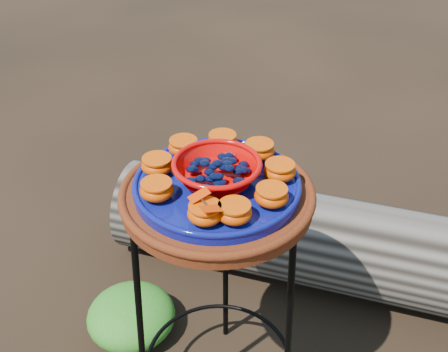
# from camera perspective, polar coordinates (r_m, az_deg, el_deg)

# --- Properties ---
(plant_stand) EXTENTS (0.44, 0.44, 0.70)m
(plant_stand) POSITION_cam_1_polar(r_m,az_deg,el_deg) (1.49, -0.60, -13.54)
(plant_stand) COLOR black
(plant_stand) RESTS_ON ground
(terracotta_saucer) EXTENTS (0.42, 0.42, 0.03)m
(terracotta_saucer) POSITION_cam_1_polar(r_m,az_deg,el_deg) (1.24, -0.71, -2.15)
(terracotta_saucer) COLOR #401309
(terracotta_saucer) RESTS_ON plant_stand
(cobalt_plate) EXTENTS (0.36, 0.36, 0.02)m
(cobalt_plate) POSITION_cam_1_polar(r_m,az_deg,el_deg) (1.22, -0.72, -1.05)
(cobalt_plate) COLOR #000F4F
(cobalt_plate) RESTS_ON terracotta_saucer
(red_bowl) EXTENTS (0.18, 0.18, 0.05)m
(red_bowl) POSITION_cam_1_polar(r_m,az_deg,el_deg) (1.20, -0.73, 0.40)
(red_bowl) COLOR #C90604
(red_bowl) RESTS_ON cobalt_plate
(glass_gems) EXTENTS (0.14, 0.14, 0.02)m
(glass_gems) POSITION_cam_1_polar(r_m,az_deg,el_deg) (1.18, -0.74, 1.90)
(glass_gems) COLOR black
(glass_gems) RESTS_ON red_bowl
(orange_half_0) EXTENTS (0.07, 0.07, 0.04)m
(orange_half_0) POSITION_cam_1_polar(r_m,az_deg,el_deg) (1.10, -1.92, -3.82)
(orange_half_0) COLOR #C23F00
(orange_half_0) RESTS_ON cobalt_plate
(orange_half_1) EXTENTS (0.07, 0.07, 0.04)m
(orange_half_1) POSITION_cam_1_polar(r_m,az_deg,el_deg) (1.10, 1.06, -3.72)
(orange_half_1) COLOR #C23F00
(orange_half_1) RESTS_ON cobalt_plate
(orange_half_2) EXTENTS (0.07, 0.07, 0.04)m
(orange_half_2) POSITION_cam_1_polar(r_m,az_deg,el_deg) (1.15, 4.84, -2.04)
(orange_half_2) COLOR #C23F00
(orange_half_2) RESTS_ON cobalt_plate
(orange_half_3) EXTENTS (0.07, 0.07, 0.04)m
(orange_half_3) POSITION_cam_1_polar(r_m,az_deg,el_deg) (1.22, 5.67, 0.49)
(orange_half_3) COLOR #C23F00
(orange_half_3) RESTS_ON cobalt_plate
(orange_half_4) EXTENTS (0.07, 0.07, 0.04)m
(orange_half_4) POSITION_cam_1_polar(r_m,az_deg,el_deg) (1.29, 3.61, 2.60)
(orange_half_4) COLOR #C23F00
(orange_half_4) RESTS_ON cobalt_plate
(orange_half_5) EXTENTS (0.07, 0.07, 0.04)m
(orange_half_5) POSITION_cam_1_polar(r_m,az_deg,el_deg) (1.32, -0.16, 3.51)
(orange_half_5) COLOR #C23F00
(orange_half_5) RESTS_ON cobalt_plate
(orange_half_6) EXTENTS (0.07, 0.07, 0.04)m
(orange_half_6) POSITION_cam_1_polar(r_m,az_deg,el_deg) (1.30, -4.13, 2.95)
(orange_half_6) COLOR #C23F00
(orange_half_6) RESTS_ON cobalt_plate
(orange_half_7) EXTENTS (0.07, 0.07, 0.04)m
(orange_half_7) POSITION_cam_1_polar(r_m,az_deg,el_deg) (1.24, -6.80, 1.09)
(orange_half_7) COLOR #C23F00
(orange_half_7) RESTS_ON cobalt_plate
(orange_half_8) EXTENTS (0.07, 0.07, 0.04)m
(orange_half_8) POSITION_cam_1_polar(r_m,az_deg,el_deg) (1.17, -6.84, -1.44)
(orange_half_8) COLOR #C23F00
(orange_half_8) RESTS_ON cobalt_plate
(butterfly) EXTENTS (0.10, 0.10, 0.02)m
(butterfly) POSITION_cam_1_polar(r_m,az_deg,el_deg) (1.08, -1.95, -2.68)
(butterfly) COLOR red
(butterfly) RESTS_ON orange_half_0
(driftwood_log) EXTENTS (1.81, 0.82, 0.33)m
(driftwood_log) POSITION_cam_1_polar(r_m,az_deg,el_deg) (1.99, 13.91, -7.24)
(driftwood_log) COLOR black
(driftwood_log) RESTS_ON ground
(foliage_left) EXTENTS (0.28, 0.28, 0.14)m
(foliage_left) POSITION_cam_1_polar(r_m,az_deg,el_deg) (1.88, -9.42, -13.73)
(foliage_left) COLOR #2B6916
(foliage_left) RESTS_ON ground
(foliage_back) EXTENTS (0.30, 0.30, 0.15)m
(foliage_back) POSITION_cam_1_polar(r_m,az_deg,el_deg) (2.16, 0.38, -5.17)
(foliage_back) COLOR #2B6916
(foliage_back) RESTS_ON ground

